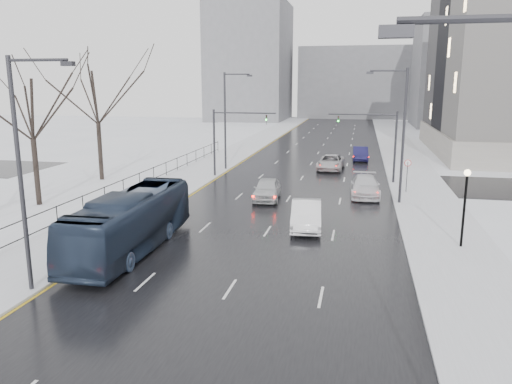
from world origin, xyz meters
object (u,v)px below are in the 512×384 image
Objects in this scene: sedan_right_distant at (360,154)px; sedan_center_near at (267,189)px; no_uturn_sign at (408,166)px; sedan_right_near at (306,215)px; mast_signal_left at (225,135)px; streetlight_l_near at (24,165)px; tree_park_e at (102,181)px; sedan_right_cross at (331,162)px; lamppost_r_mid at (465,197)px; sedan_right_far at (365,186)px; streetlight_r_mid at (400,129)px; streetlight_l_far at (227,116)px; mast_signal_right at (383,138)px; bus at (131,222)px; tree_park_d at (40,206)px.

sedan_center_near is at bearing -109.82° from sedan_right_distant.
no_uturn_sign is 0.52× the size of sedan_right_near.
streetlight_l_near is at bearing -91.72° from mast_signal_left.
no_uturn_sign is at bearing 0.00° from tree_park_e.
sedan_center_near reaches higher than sedan_right_cross.
lamppost_r_mid is 0.77× the size of sedan_right_far.
streetlight_r_mid is 1.54× the size of mast_signal_left.
sedan_right_cross is at bearing 123.34° from no_uturn_sign.
sedan_right_near is 0.94× the size of sedan_right_far.
streetlight_r_mid is 25.82m from streetlight_l_near.
streetlight_l_far is 15.01m from sedan_center_near.
no_uturn_sign is at bearing -13.60° from mast_signal_left.
mast_signal_right is (15.49, -4.00, -1.51)m from streetlight_l_far.
mast_signal_right is at bearing -48.98° from sedan_right_cross.
streetlight_l_near reaches higher than bus.
mast_signal_right reaches higher than sedan_right_cross.
no_uturn_sign is at bearing -53.49° from sedan_right_cross.
mast_signal_left is at bearing 88.28° from streetlight_l_near.
streetlight_l_near is at bearing -125.89° from no_uturn_sign.
streetlight_l_near is 1.93× the size of sedan_right_near.
sedan_right_distant is at bearing 78.27° from sedan_right_near.
mast_signal_right is at bearing 96.00° from streetlight_r_mid.
streetlight_l_far is 2.06× the size of sedan_center_near.
streetlight_r_mid reaches higher than no_uturn_sign.
mast_signal_left is (0.84, -4.00, -1.51)m from streetlight_l_far.
sedan_center_near is (-8.92, -8.63, -3.24)m from mast_signal_right.
mast_signal_left is 1.18× the size of sedan_right_cross.
tree_park_e reaches higher than mast_signal_left.
sedan_right_near is at bearing 49.41° from streetlight_l_near.
sedan_right_near reaches higher than sedan_right_distant.
no_uturn_sign reaches higher than sedan_right_cross.
streetlight_l_near is 29.81m from no_uturn_sign.
streetlight_l_far reaches higher than sedan_right_far.
tree_park_d is at bearing 172.09° from lamppost_r_mid.
sedan_right_distant is (-0.48, 19.20, -0.01)m from sedan_right_far.
bus is (-14.69, -13.98, -3.98)m from streetlight_r_mid.
bus is at bearing -128.99° from sedan_right_far.
streetlight_l_far is 3.70× the size of no_uturn_sign.
sedan_right_distant is at bearing 98.18° from mast_signal_right.
tree_park_d reaches higher than sedan_center_near.
streetlight_l_far reaches higher than tree_park_d.
tree_park_d is at bearing -159.68° from no_uturn_sign.
sedan_center_near is 23.17m from sedan_right_distant.
tree_park_d is at bearing -126.80° from mast_signal_left.
no_uturn_sign is at bearing 25.97° from sedan_right_far.
mast_signal_right is at bearing 29.12° from tree_park_d.
tree_park_e is 12.29m from mast_signal_left.
sedan_center_near is 0.94× the size of sedan_right_near.
tree_park_e reaches higher than tree_park_d.
tree_park_e is 3.15× the size of lamppost_r_mid.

